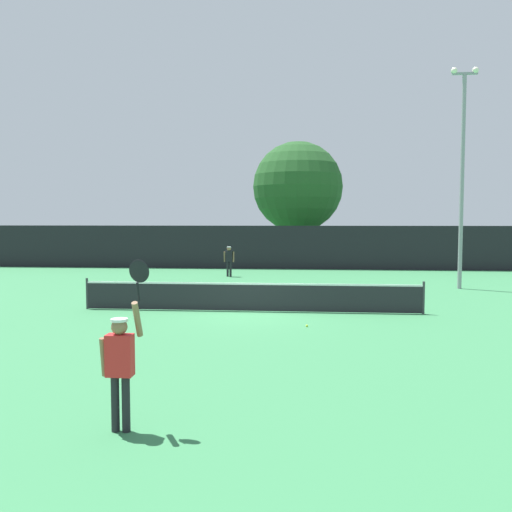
{
  "coord_description": "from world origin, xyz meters",
  "views": [
    {
      "loc": [
        1.79,
        -17.88,
        3.08
      ],
      "look_at": [
        -0.26,
        4.86,
        1.54
      ],
      "focal_mm": 37.87,
      "sensor_mm": 36.0,
      "label": 1
    }
  ],
  "objects_px": {
    "player_serving": "(121,357)",
    "large_tree": "(298,187)",
    "player_receiving": "(229,258)",
    "parked_car_mid": "(369,252)",
    "tennis_ball": "(307,326)",
    "parked_car_far": "(411,250)",
    "parked_car_near": "(308,249)",
    "light_pole": "(462,166)"
  },
  "relations": [
    {
      "from": "large_tree",
      "to": "parked_car_mid",
      "type": "bearing_deg",
      "value": 1.08
    },
    {
      "from": "tennis_ball",
      "to": "large_tree",
      "type": "xyz_separation_m",
      "value": [
        -0.6,
        24.03,
        5.42
      ]
    },
    {
      "from": "player_serving",
      "to": "large_tree",
      "type": "height_order",
      "value": "large_tree"
    },
    {
      "from": "player_serving",
      "to": "large_tree",
      "type": "xyz_separation_m",
      "value": [
        2.12,
        31.97,
        4.36
      ]
    },
    {
      "from": "player_receiving",
      "to": "parked_car_far",
      "type": "relative_size",
      "value": 0.37
    },
    {
      "from": "player_receiving",
      "to": "tennis_ball",
      "type": "height_order",
      "value": "player_receiving"
    },
    {
      "from": "player_receiving",
      "to": "large_tree",
      "type": "distance_m",
      "value": 12.02
    },
    {
      "from": "player_serving",
      "to": "tennis_ball",
      "type": "xyz_separation_m",
      "value": [
        2.72,
        7.93,
        -1.07
      ]
    },
    {
      "from": "player_receiving",
      "to": "parked_car_near",
      "type": "bearing_deg",
      "value": -107.99
    },
    {
      "from": "large_tree",
      "to": "parked_car_far",
      "type": "bearing_deg",
      "value": 17.44
    },
    {
      "from": "tennis_ball",
      "to": "large_tree",
      "type": "relative_size",
      "value": 0.01
    },
    {
      "from": "player_receiving",
      "to": "large_tree",
      "type": "xyz_separation_m",
      "value": [
        3.55,
        10.58,
        4.46
      ]
    },
    {
      "from": "player_serving",
      "to": "parked_car_mid",
      "type": "xyz_separation_m",
      "value": [
        7.32,
        32.07,
        -0.32
      ]
    },
    {
      "from": "tennis_ball",
      "to": "light_pole",
      "type": "bearing_deg",
      "value": 53.69
    },
    {
      "from": "player_serving",
      "to": "player_receiving",
      "type": "bearing_deg",
      "value": 93.83
    },
    {
      "from": "player_receiving",
      "to": "parked_car_mid",
      "type": "height_order",
      "value": "parked_car_mid"
    },
    {
      "from": "large_tree",
      "to": "parked_car_far",
      "type": "distance_m",
      "value": 10.23
    },
    {
      "from": "player_receiving",
      "to": "parked_car_mid",
      "type": "relative_size",
      "value": 0.38
    },
    {
      "from": "parked_car_mid",
      "to": "large_tree",
      "type": "bearing_deg",
      "value": -176.87
    },
    {
      "from": "light_pole",
      "to": "parked_car_far",
      "type": "relative_size",
      "value": 2.23
    },
    {
      "from": "player_receiving",
      "to": "parked_car_far",
      "type": "xyz_separation_m",
      "value": [
        12.23,
        13.31,
        -0.22
      ]
    },
    {
      "from": "player_serving",
      "to": "parked_car_mid",
      "type": "distance_m",
      "value": 32.89
    },
    {
      "from": "light_pole",
      "to": "parked_car_near",
      "type": "height_order",
      "value": "light_pole"
    },
    {
      "from": "parked_car_mid",
      "to": "tennis_ball",
      "type": "bearing_deg",
      "value": -98.75
    },
    {
      "from": "tennis_ball",
      "to": "light_pole",
      "type": "height_order",
      "value": "light_pole"
    },
    {
      "from": "player_serving",
      "to": "parked_car_far",
      "type": "bearing_deg",
      "value": 72.71
    },
    {
      "from": "light_pole",
      "to": "parked_car_mid",
      "type": "relative_size",
      "value": 2.28
    },
    {
      "from": "parked_car_far",
      "to": "light_pole",
      "type": "bearing_deg",
      "value": -88.47
    },
    {
      "from": "player_serving",
      "to": "large_tree",
      "type": "relative_size",
      "value": 0.29
    },
    {
      "from": "parked_car_mid",
      "to": "player_serving",
      "type": "bearing_deg",
      "value": -100.81
    },
    {
      "from": "large_tree",
      "to": "parked_car_mid",
      "type": "height_order",
      "value": "large_tree"
    },
    {
      "from": "light_pole",
      "to": "tennis_ball",
      "type": "bearing_deg",
      "value": -126.31
    },
    {
      "from": "parked_car_near",
      "to": "parked_car_far",
      "type": "bearing_deg",
      "value": 0.28
    },
    {
      "from": "parked_car_near",
      "to": "player_receiving",
      "type": "bearing_deg",
      "value": -106.66
    },
    {
      "from": "tennis_ball",
      "to": "parked_car_far",
      "type": "bearing_deg",
      "value": 73.19
    },
    {
      "from": "player_serving",
      "to": "parked_car_mid",
      "type": "bearing_deg",
      "value": 77.13
    },
    {
      "from": "player_serving",
      "to": "parked_car_far",
      "type": "distance_m",
      "value": 36.34
    },
    {
      "from": "parked_car_near",
      "to": "parked_car_mid",
      "type": "bearing_deg",
      "value": -30.98
    },
    {
      "from": "tennis_ball",
      "to": "large_tree",
      "type": "bearing_deg",
      "value": 91.42
    },
    {
      "from": "parked_car_mid",
      "to": "player_receiving",
      "type": "bearing_deg",
      "value": -127.29
    },
    {
      "from": "player_serving",
      "to": "player_receiving",
      "type": "height_order",
      "value": "player_serving"
    },
    {
      "from": "large_tree",
      "to": "parked_car_near",
      "type": "relative_size",
      "value": 2.06
    }
  ]
}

